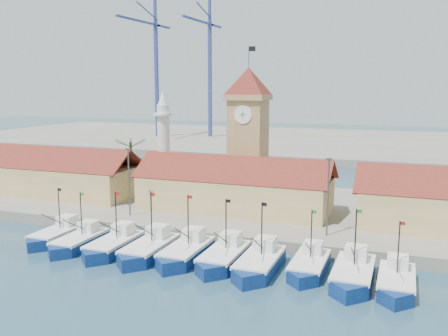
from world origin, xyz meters
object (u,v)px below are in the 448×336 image
at_px(clock_tower, 248,131).
at_px(minaret, 164,141).
at_px(boat_5, 223,258).
at_px(boat_0, 56,236).

height_order(clock_tower, minaret, clock_tower).
bearing_deg(boat_5, minaret, 127.85).
xyz_separation_m(boat_5, clock_tower, (-4.72, 23.38, 11.21)).
xyz_separation_m(boat_0, boat_5, (21.70, -0.53, 0.05)).
distance_m(boat_0, clock_tower, 30.61).
height_order(boat_5, minaret, minaret).
bearing_deg(clock_tower, minaret, 172.39).
xyz_separation_m(boat_0, clock_tower, (16.98, 22.85, 11.26)).
distance_m(boat_5, minaret, 33.37).
xyz_separation_m(boat_5, minaret, (-19.72, 25.38, 8.97)).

